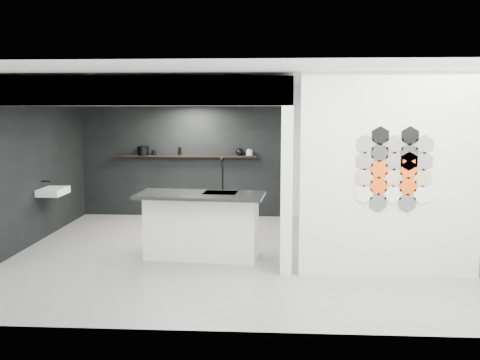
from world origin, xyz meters
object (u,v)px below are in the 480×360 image
Objects in this scene: partition_panel at (390,176)px; wall_basin at (53,191)px; kitchen_island at (202,224)px; stockpot at (143,150)px; glass_vase at (250,152)px; bottle_dark at (180,151)px; kettle at (240,152)px; utensil_cup at (154,153)px; glass_bowl at (250,153)px.

partition_panel reaches higher than wall_basin.
kitchen_island reaches higher than stockpot.
glass_vase is at bearing 31.35° from wall_basin.
kitchen_island is at bearing 164.38° from partition_panel.
wall_basin is 2.87m from bottle_dark.
stockpot is 1.35× the size of kettle.
wall_basin is 4.01m from glass_vase.
kitchen_island is at bearing -101.10° from glass_vase.
utensil_cup is (-1.42, 3.11, 0.85)m from kitchen_island.
partition_panel is 19.19× the size of glass_bowl.
kettle is (-2.28, 3.87, -0.01)m from partition_panel.
kitchen_island is 13.67× the size of glass_bowl.
stockpot is 2.26m from glass_vase.
glass_bowl reaches higher than wall_basin.
partition_panel is 5.64m from utensil_cup.
glass_vase is at bearing 0.00° from stockpot.
kettle is 0.21m from glass_vase.
glass_vase is (2.26, 0.00, -0.03)m from stockpot.
stockpot is at bearing 138.29° from partition_panel.
glass_bowl is 0.01m from glass_vase.
partition_panel is 16.41× the size of kettle.
stockpot is 0.23m from utensil_cup.
kitchen_island is 3.63m from stockpot.
kitchen_island is at bearing -62.09° from stockpot.
utensil_cup is (-0.56, 0.00, -0.03)m from bottle_dark.
kitchen_island reaches higher than glass_vase.
partition_panel is 2.92m from kitchen_island.
glass_vase is at bearing 0.00° from bottle_dark.
utensil_cup is at bearing 56.72° from wall_basin.
wall_basin is 2.52m from utensil_cup.
kitchen_island is at bearing -105.76° from kettle.
utensil_cup is (-2.03, 0.00, -0.00)m from glass_bowl.
wall_basin is 2.99m from kitchen_island.
wall_basin is at bearing -155.38° from kettle.
bottle_dark reaches higher than wall_basin.
kitchen_island is 3.26m from kettle.
kettle reaches higher than wall_basin.
glass_bowl reaches higher than utensil_cup.
stockpot is (-4.34, 3.87, 0.01)m from partition_panel.
kitchen_island is 15.07× the size of glass_vase.
wall_basin is at bearing -148.65° from glass_bowl.
glass_vase is (0.61, 3.11, 0.86)m from kitchen_island.
partition_panel is at bearing -61.77° from glass_bowl.
partition_panel reaches higher than bottle_dark.
partition_panel is at bearing -41.71° from stockpot.
kitchen_island is 11.69× the size of kettle.
kettle is at bearing 0.00° from utensil_cup.
utensil_cup is (-4.11, 3.87, -0.03)m from partition_panel.
partition_panel is at bearing -18.23° from wall_basin.
stockpot reaches higher than wall_basin.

